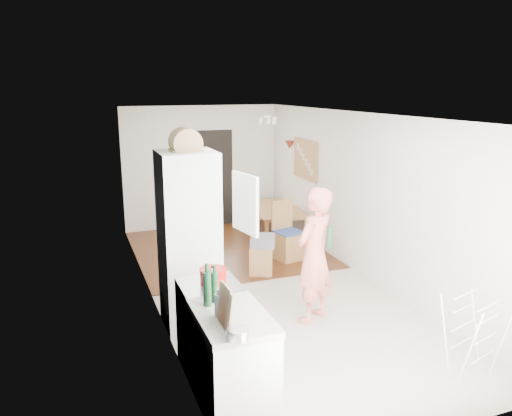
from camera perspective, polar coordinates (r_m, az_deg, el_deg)
room_shell at (r=7.07m, az=0.91°, el=0.48°), size 3.20×7.00×2.50m
floor at (r=7.45m, az=0.87°, el=-8.91°), size 3.20×7.00×0.01m
wood_floor_overlay at (r=9.09m, az=-3.40°, el=-4.65°), size 3.20×3.30×0.01m
sage_wall_panel at (r=4.61m, az=-8.40°, el=0.78°), size 0.02×3.00×1.30m
tile_splashback at (r=4.32m, az=-6.42°, el=-9.85°), size 0.02×1.90×0.50m
doorway_recess at (r=10.42m, az=-5.10°, el=3.35°), size 0.90×0.04×2.00m
base_cabinet at (r=4.72m, az=-2.66°, el=-17.44°), size 0.60×0.90×0.86m
worktop at (r=4.50m, az=-2.73°, el=-12.42°), size 0.62×0.92×0.06m
range_cooker at (r=5.34m, az=-5.21°, el=-13.39°), size 0.60×0.60×0.88m
cooker_top at (r=5.15m, az=-5.33°, el=-8.83°), size 0.60×0.60×0.04m
fridge_housing at (r=6.03m, az=-7.67°, el=-3.72°), size 0.66×0.66×2.15m
fridge_door at (r=5.79m, az=-1.25°, el=0.54°), size 0.14×0.56×0.70m
fridge_interior at (r=5.98m, az=-4.92°, el=0.92°), size 0.02×0.52×0.66m
pinboard at (r=9.35m, az=5.70°, el=5.56°), size 0.03×0.90×0.70m
pinboard_frame at (r=9.34m, az=5.61°, el=5.56°), size 0.00×0.94×0.74m
wall_sconce at (r=9.89m, az=3.84°, el=7.21°), size 0.18×0.18×0.16m
person at (r=6.14m, az=6.69°, el=-4.05°), size 0.88×0.79×2.01m
dining_table at (r=9.80m, az=2.30°, el=-1.82°), size 0.90×1.45×0.49m
dining_chair at (r=8.41m, az=3.78°, el=-2.65°), size 0.50×0.50×1.00m
stool at (r=7.84m, az=0.59°, el=-5.95°), size 0.46×0.46×0.46m
grey_drape at (r=7.74m, az=0.79°, el=-3.76°), size 0.49×0.49×0.17m
drying_rack at (r=5.67m, az=23.56°, el=-13.22°), size 0.51×0.49×0.82m
bread_bin at (r=5.83m, az=-8.08°, el=7.42°), size 0.38×0.36×0.19m
red_casserole at (r=5.11m, az=-4.93°, el=-7.77°), size 0.30×0.30×0.16m
steel_pan at (r=4.08m, az=-2.05°, el=-14.18°), size 0.22×0.22×0.09m
held_bottle at (r=6.06m, az=8.36°, el=-3.29°), size 0.06×0.06×0.27m
bottle_a at (r=4.61m, az=-5.60°, el=-9.17°), size 0.08×0.08×0.33m
bottle_b at (r=4.68m, az=-4.72°, el=-9.01°), size 0.08×0.08×0.29m
bottle_c at (r=4.43m, az=-4.25°, el=-11.02°), size 0.10×0.10×0.20m
pepper_mill_front at (r=4.72m, az=-5.18°, el=-9.37°), size 0.07×0.07×0.21m
pepper_mill_back at (r=4.90m, az=-4.99°, el=-8.54°), size 0.06×0.06×0.19m
chopping_boards at (r=4.23m, az=-3.56°, el=-11.15°), size 0.06×0.26×0.35m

